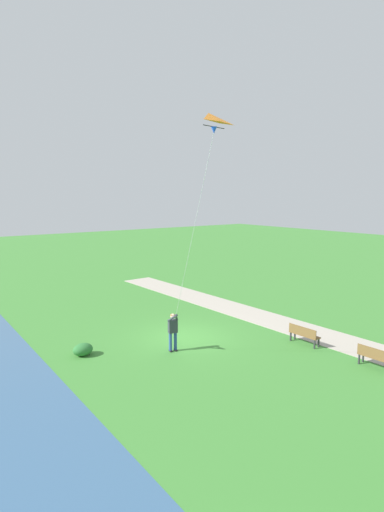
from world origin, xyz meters
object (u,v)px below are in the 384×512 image
Objects in this scene: person_kite_flyer at (173,329)px; lakeside_shrub at (83,349)px; park_bench_far_walkway at (376,357)px; flying_kite at (209,127)px; park_bench_near_walkway at (304,334)px.

person_kite_flyer is 4.03m from lakeside_shrub.
park_bench_far_walkway reaches higher than lakeside_shrub.
park_bench_far_walkway is at bearing 156.13° from flying_kite.
park_bench_near_walkway is at bearing 151.22° from lakeside_shrub.
person_kite_flyer is at bearing -28.47° from park_bench_near_walkway.
lakeside_shrub is at bearing -65.07° from flying_kite.
lakeside_shrub is (3.45, -1.93, -0.78)m from person_kite_flyer.
flying_kite is 8.94× the size of lakeside_shrub.
park_bench_near_walkway is 10.13m from lakeside_shrub.
flying_kite is at bearing 5.89° from park_bench_near_walkway.
person_kite_flyer reaches higher than park_bench_far_walkway.
park_bench_far_walkway is (-5.55, 6.44, -0.54)m from person_kite_flyer.
park_bench_near_walkway is at bearing -87.90° from park_bench_far_walkway.
flying_kite reaches higher than lakeside_shrub.
park_bench_near_walkway is 1.00× the size of park_bench_far_walkway.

